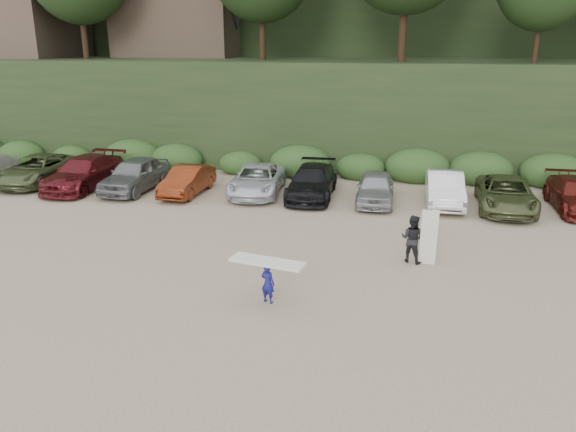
# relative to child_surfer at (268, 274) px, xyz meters

# --- Properties ---
(ground) EXTENTS (120.00, 120.00, 0.00)m
(ground) POSITION_rel_child_surfer_xyz_m (0.44, 1.15, -0.88)
(ground) COLOR tan
(ground) RESTS_ON ground
(parked_cars) EXTENTS (39.11, 5.91, 1.64)m
(parked_cars) POSITION_rel_child_surfer_xyz_m (-2.82, 11.14, -0.15)
(parked_cars) COLOR silver
(parked_cars) RESTS_ON ground
(child_surfer) EXTENTS (2.24, 1.06, 1.30)m
(child_surfer) POSITION_rel_child_surfer_xyz_m (0.00, 0.00, 0.00)
(child_surfer) COLOR navy
(child_surfer) RESTS_ON ground
(adult_surfer) EXTENTS (1.28, 0.88, 1.95)m
(adult_surfer) POSITION_rel_child_surfer_xyz_m (4.18, 3.86, -0.04)
(adult_surfer) COLOR black
(adult_surfer) RESTS_ON ground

